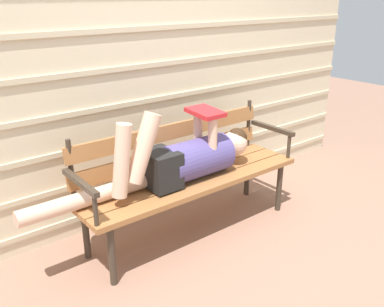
{
  "coord_description": "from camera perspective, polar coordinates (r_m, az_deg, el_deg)",
  "views": [
    {
      "loc": [
        -1.68,
        -2.02,
        1.66
      ],
      "look_at": [
        0.0,
        0.1,
        0.62
      ],
      "focal_mm": 39.45,
      "sensor_mm": 36.0,
      "label": 1
    }
  ],
  "objects": [
    {
      "name": "ground_plane",
      "position": [
        3.11,
        1.13,
        -11.13
      ],
      "size": [
        12.0,
        12.0,
        0.0
      ],
      "primitive_type": "plane",
      "color": "#936B56"
    },
    {
      "name": "house_siding",
      "position": [
        3.17,
        -5.92,
        11.89
      ],
      "size": [
        4.56,
        0.08,
        2.32
      ],
      "color": "beige",
      "rests_on": "ground"
    },
    {
      "name": "park_bench",
      "position": [
        3.01,
        -0.81,
        -2.14
      ],
      "size": [
        1.7,
        0.47,
        0.83
      ],
      "color": "#9E6638",
      "rests_on": "ground"
    },
    {
      "name": "reclining_person",
      "position": [
        2.85,
        -1.51,
        -0.75
      ],
      "size": [
        1.69,
        0.27,
        0.56
      ],
      "color": "#514784"
    }
  ]
}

